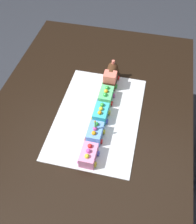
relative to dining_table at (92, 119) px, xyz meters
The scene contains 9 objects.
ground_plane 0.63m from the dining_table, ahead, with size 8.00×8.00×0.00m, color #2D3038.
dining_table is the anchor object (origin of this frame).
cake_board 0.13m from the dining_table, 36.24° to the left, with size 0.60×0.40×0.00m, color silver.
cake_locomotive 0.25m from the dining_table, 161.18° to the left, with size 0.14×0.08×0.12m.
cake_car_flatbed_mint_green 0.16m from the dining_table, 129.81° to the left, with size 0.10×0.08×0.07m.
cake_car_hopper_turquoise 0.17m from the dining_table, 42.56° to the left, with size 0.10×0.08×0.07m.
cake_car_gondola_sky_blue 0.24m from the dining_table, 18.37° to the left, with size 0.10×0.08×0.07m.
cake_car_tanker_bubblegum 0.34m from the dining_table, 11.46° to the left, with size 0.10×0.08×0.07m.
birthday_candle 0.28m from the dining_table, 18.53° to the left, with size 0.01×0.01×0.05m.
Camera 1 is at (0.86, 0.23, 1.74)m, focal length 42.49 mm.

